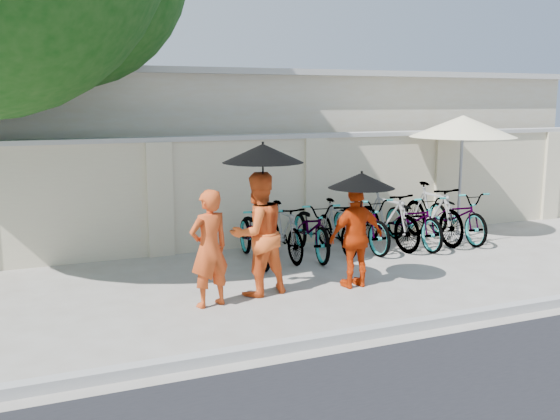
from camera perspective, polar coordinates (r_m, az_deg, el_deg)
name	(u,v)px	position (r m, az deg, el deg)	size (l,w,h in m)	color
ground	(281,299)	(8.71, 0.07, -8.11)	(80.00, 80.00, 0.00)	#A8A49E
kerb	(339,337)	(7.24, 5.39, -11.50)	(40.00, 0.16, 0.12)	#A2A2A2
compound_wall	(264,192)	(11.74, -1.49, 1.65)	(20.00, 0.30, 2.00)	beige
building_behind	(246,145)	(15.57, -3.15, 5.92)	(14.00, 6.00, 3.20)	beige
monk_left	(209,248)	(8.26, -6.50, -3.51)	(0.57, 0.38, 1.57)	#CA4619
monk_center	(258,234)	(8.70, -2.04, -2.19)	(0.85, 0.66, 1.74)	orange
parasol_center	(263,153)	(8.48, -1.58, 5.21)	(1.11, 1.11, 1.14)	black
monk_right	(356,237)	(9.13, 6.98, -2.48)	(0.87, 0.36, 1.49)	red
parasol_right	(362,180)	(8.93, 7.46, 2.70)	(0.95, 0.95, 0.85)	black
patio_umbrella	(463,128)	(12.57, 16.37, 7.23)	(2.34, 2.34, 2.42)	#A2A2A2
bike_0	(255,234)	(10.52, -2.29, -2.18)	(0.65, 1.86, 0.98)	gray
bike_1	(284,231)	(10.72, 0.33, -1.93)	(0.46, 1.63, 0.98)	gray
bike_2	(312,228)	(10.92, 2.90, -1.67)	(0.66, 1.90, 1.00)	gray
bike_3	(337,227)	(11.21, 5.19, -1.51)	(0.45, 1.58, 0.95)	gray
bike_4	(361,223)	(11.50, 7.41, -1.15)	(0.66, 1.90, 1.00)	gray
bike_5	(387,218)	(11.72, 9.77, -0.77)	(0.51, 1.82, 1.09)	gray
bike_6	(414,220)	(11.95, 12.12, -0.88)	(0.66, 1.89, 0.99)	gray
bike_7	(433,213)	(12.34, 13.78, -0.25)	(0.53, 1.89, 1.14)	gray
bike_8	(457,215)	(12.63, 15.86, -0.45)	(0.66, 1.90, 1.00)	gray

